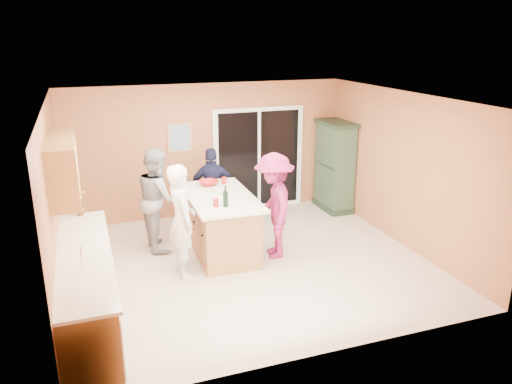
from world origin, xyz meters
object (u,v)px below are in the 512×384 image
object	(u,v)px
woman_grey	(158,199)
woman_magenta	(274,206)
green_hutch	(334,167)
woman_white	(182,221)
woman_navy	(213,189)
kitchen_island	(221,226)

from	to	relation	value
woman_grey	woman_magenta	distance (m)	1.95
green_hutch	woman_grey	distance (m)	3.78
woman_white	woman_grey	distance (m)	1.15
woman_navy	woman_grey	bearing A→B (deg)	37.67
kitchen_island	woman_white	xyz separation A→B (m)	(-0.75, -0.56, 0.39)
kitchen_island	woman_white	world-z (taller)	woman_white
kitchen_island	woman_grey	distance (m)	1.15
green_hutch	kitchen_island	bearing A→B (deg)	-154.46
woman_white	woman_navy	world-z (taller)	woman_white
green_hutch	woman_magenta	xyz separation A→B (m)	(-2.01, -1.73, -0.03)
woman_white	woman_magenta	world-z (taller)	woman_white
woman_navy	woman_magenta	world-z (taller)	woman_magenta
kitchen_island	woman_magenta	distance (m)	0.96
woman_white	woman_grey	bearing A→B (deg)	4.49
kitchen_island	woman_white	size ratio (longest dim) A/B	1.11
woman_magenta	woman_navy	bearing A→B (deg)	-146.99
green_hutch	woman_grey	size ratio (longest dim) A/B	1.06
green_hutch	woman_grey	xyz separation A→B (m)	(-3.70, -0.76, -0.03)
woman_grey	woman_navy	world-z (taller)	woman_grey
kitchen_island	woman_magenta	world-z (taller)	woman_magenta
woman_magenta	woman_white	bearing A→B (deg)	-72.49
woman_white	woman_magenta	bearing A→B (deg)	-87.62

